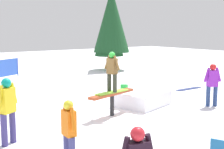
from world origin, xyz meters
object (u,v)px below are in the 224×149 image
Objects in this scene: main_rider_on_rail at (112,73)px; pine_tree_near at (109,30)px; bystander_orange at (69,130)px; bystander_purple at (212,83)px; loose_snowboard_navy at (189,89)px; rail_feature at (112,96)px; pine_tree_far at (112,20)px; backpack_on_snow at (124,88)px; bystander_yellow at (7,108)px.

main_rider_on_rail is 11.64m from pine_tree_near.
main_rider_on_rail is at bearing -46.61° from bystander_orange.
bystander_purple is at bearing 74.58° from pine_tree_near.
main_rider_on_rail reaches higher than loose_snowboard_navy.
bystander_orange is (3.00, 2.60, 0.15)m from rail_feature.
loose_snowboard_navy is at bearing 81.44° from pine_tree_far.
bystander_orange is at bearing -85.52° from backpack_on_snow.
pine_tree_far reaches higher than main_rider_on_rail.
pine_tree_near is at bearing -135.14° from main_rider_on_rail.
loose_snowboard_navy is at bearing -62.11° from bystander_orange.
bystander_orange is 6.89m from bystander_purple.
pine_tree_near reaches higher than bystander_yellow.
bystander_yellow is 2.11m from bystander_orange.
rail_feature is at bearing 54.01° from pine_tree_far.
bystander_yellow is (3.61, 0.60, 0.29)m from rail_feature.
bystander_yellow is at bearing -5.03° from rail_feature.
pine_tree_far is at bearing -80.36° from bystander_purple.
rail_feature is 5.89m from loose_snowboard_navy.
rail_feature reaches higher than backpack_on_snow.
rail_feature is at bearing -46.61° from bystander_orange.
bystander_orange is 0.25× the size of pine_tree_far.
main_rider_on_rail is at bearing 54.84° from pine_tree_near.
bystander_yellow is at bearing -0.63° from main_rider_on_rail.
main_rider_on_rail is at bearing -83.14° from backpack_on_snow.
rail_feature is 5.94× the size of backpack_on_snow.
pine_tree_far is at bearing -36.86° from bystander_orange.
pine_tree_near reaches higher than bystander_orange.
main_rider_on_rail is at bearing 160.86° from bystander_yellow.
bystander_yellow is 1.09× the size of loose_snowboard_navy.
bystander_orange is 0.90× the size of bystander_purple.
bystander_yellow is 14.48m from pine_tree_near.
bystander_yellow is (3.61, 0.60, -0.50)m from main_rider_on_rail.
loose_snowboard_navy is (-8.66, -4.12, -0.78)m from bystander_orange.
loose_snowboard_navy is 8.46m from pine_tree_near.
bystander_orange is at bearing 78.40° from bystander_yellow.
pine_tree_far reaches higher than rail_feature.
main_rider_on_rail is 3.69m from bystander_yellow.
bystander_orange is 9.62m from loose_snowboard_navy.
backpack_on_snow is (1.00, -3.96, -0.72)m from bystander_purple.
pine_tree_far reaches higher than bystander_yellow.
bystander_yellow is at bearing 44.38° from pine_tree_near.
pine_tree_near is at bearing 110.65° from backpack_on_snow.
main_rider_on_rail reaches higher than bystander_purple.
bystander_purple is at bearing 73.60° from pine_tree_far.
bystander_yellow is at bearing -166.02° from loose_snowboard_navy.
bystander_orange is 0.31× the size of pine_tree_near.
bystander_orange is at bearing 38.13° from bystander_purple.
bystander_purple is 4.64× the size of backpack_on_snow.
main_rider_on_rail is at bearing 8.72° from bystander_purple.
loose_snowboard_navy is at bearing 27.47° from backpack_on_snow.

